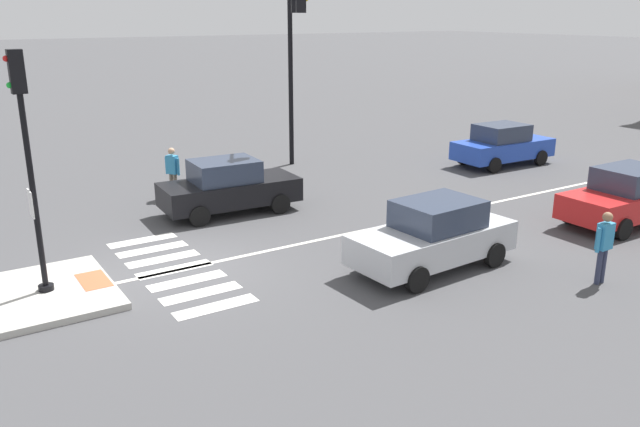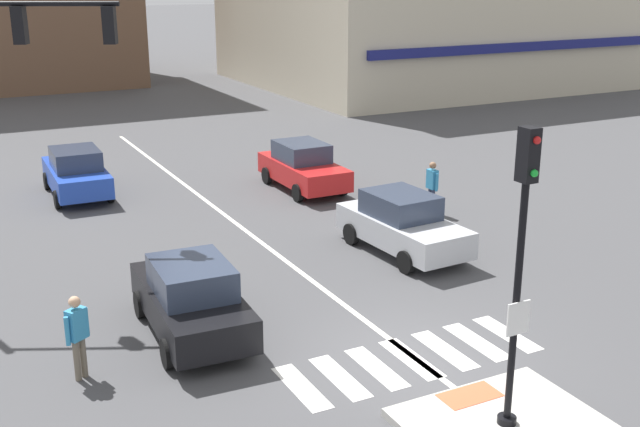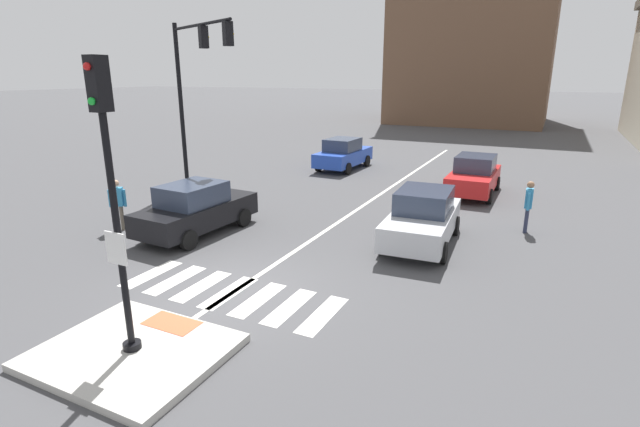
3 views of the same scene
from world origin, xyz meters
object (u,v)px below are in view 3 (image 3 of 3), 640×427
object	(u,v)px
signal_pole	(111,185)
car_blue_westbound_distant	(343,154)
traffic_light_mast	(193,77)
car_red_eastbound_far	(474,176)
car_silver_eastbound_mid	(423,218)
pedestrian_at_curb_left	(118,201)
pedestrian_waiting_far_side	(528,203)
car_black_westbound_near	(196,209)

from	to	relation	value
signal_pole	car_blue_westbound_distant	world-z (taller)	signal_pole
traffic_light_mast	car_blue_westbound_distant	bearing A→B (deg)	66.49
traffic_light_mast	car_red_eastbound_far	size ratio (longest dim) A/B	1.68
car_silver_eastbound_mid	pedestrian_at_curb_left	xyz separation A→B (m)	(-9.11, -3.04, 0.17)
traffic_light_mast	car_silver_eastbound_mid	size ratio (longest dim) A/B	1.65
car_silver_eastbound_mid	pedestrian_waiting_far_side	world-z (taller)	pedestrian_waiting_far_side
pedestrian_at_curb_left	signal_pole	bearing A→B (deg)	-40.36
signal_pole	traffic_light_mast	world-z (taller)	traffic_light_mast
car_silver_eastbound_mid	car_blue_westbound_distant	bearing A→B (deg)	124.85
pedestrian_at_curb_left	pedestrian_waiting_far_side	distance (m)	13.09
traffic_light_mast	pedestrian_at_curb_left	distance (m)	6.43
car_black_westbound_near	pedestrian_at_curb_left	size ratio (longest dim) A/B	2.51
car_black_westbound_near	pedestrian_at_curb_left	bearing A→B (deg)	-161.25
signal_pole	car_red_eastbound_far	world-z (taller)	signal_pole
car_black_westbound_near	pedestrian_waiting_far_side	bearing A→B (deg)	26.80
car_red_eastbound_far	pedestrian_waiting_far_side	world-z (taller)	pedestrian_waiting_far_side
car_blue_westbound_distant	car_red_eastbound_far	bearing A→B (deg)	-20.91
car_black_westbound_near	pedestrian_waiting_far_side	distance (m)	10.51
pedestrian_at_curb_left	pedestrian_waiting_far_side	xyz separation A→B (m)	(11.84, 5.57, 0.00)
car_black_westbound_near	car_red_eastbound_far	bearing A→B (deg)	52.32
traffic_light_mast	car_red_eastbound_far	distance (m)	12.19
car_black_westbound_near	car_silver_eastbound_mid	xyz separation A→B (m)	(6.65, 2.21, 0.00)
signal_pole	pedestrian_at_curb_left	xyz separation A→B (m)	(-5.95, 5.06, -2.17)
car_blue_westbound_distant	pedestrian_at_curb_left	xyz separation A→B (m)	(-2.38, -12.71, 0.17)
car_silver_eastbound_mid	pedestrian_waiting_far_side	size ratio (longest dim) A/B	2.51
signal_pole	car_black_westbound_near	distance (m)	7.24
traffic_light_mast	car_blue_westbound_distant	xyz separation A→B (m)	(3.30, 7.59, -3.96)
traffic_light_mast	pedestrian_waiting_far_side	size ratio (longest dim) A/B	4.14
signal_pole	pedestrian_at_curb_left	world-z (taller)	signal_pole
car_red_eastbound_far	pedestrian_waiting_far_side	xyz separation A→B (m)	(2.32, -4.41, 0.17)
traffic_light_mast	pedestrian_waiting_far_side	xyz separation A→B (m)	(12.77, 0.46, -3.79)
signal_pole	pedestrian_at_curb_left	distance (m)	8.11
car_black_westbound_near	car_silver_eastbound_mid	bearing A→B (deg)	18.37
car_black_westbound_near	pedestrian_waiting_far_side	size ratio (longest dim) A/B	2.51
car_silver_eastbound_mid	car_red_eastbound_far	size ratio (longest dim) A/B	1.02
car_silver_eastbound_mid	traffic_light_mast	bearing A→B (deg)	168.32
traffic_light_mast	pedestrian_waiting_far_side	distance (m)	13.32
car_blue_westbound_distant	pedestrian_at_curb_left	size ratio (longest dim) A/B	2.48
signal_pole	car_blue_westbound_distant	xyz separation A→B (m)	(-3.57, 17.77, -2.34)
signal_pole	car_silver_eastbound_mid	world-z (taller)	signal_pole
traffic_light_mast	pedestrian_waiting_far_side	bearing A→B (deg)	2.04
car_black_westbound_near	car_blue_westbound_distant	world-z (taller)	same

